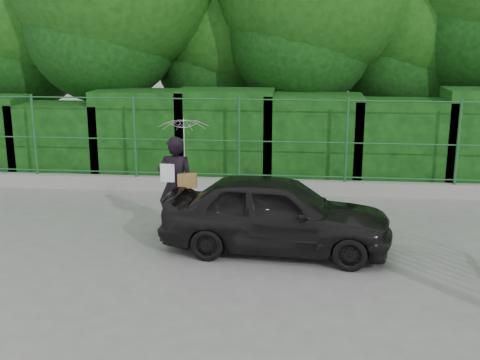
# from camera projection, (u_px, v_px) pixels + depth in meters

# --- Properties ---
(ground) EXTENTS (80.00, 80.00, 0.00)m
(ground) POSITION_uv_depth(u_px,v_px,m) (181.00, 271.00, 8.98)
(ground) COLOR gray
(kerb) EXTENTS (14.00, 0.25, 0.30)m
(kerb) POSITION_uv_depth(u_px,v_px,m) (221.00, 185.00, 13.28)
(kerb) COLOR #9E9E99
(kerb) RESTS_ON ground
(fence) EXTENTS (14.13, 0.06, 1.80)m
(fence) POSITION_uv_depth(u_px,v_px,m) (231.00, 139.00, 13.00)
(fence) COLOR #1F582A
(fence) RESTS_ON kerb
(hedge) EXTENTS (14.20, 1.20, 2.22)m
(hedge) POSITION_uv_depth(u_px,v_px,m) (233.00, 138.00, 14.01)
(hedge) COLOR black
(hedge) RESTS_ON ground
(woman) EXTENTS (0.91, 0.89, 2.04)m
(woman) POSITION_uv_depth(u_px,v_px,m) (181.00, 160.00, 10.44)
(woman) COLOR black
(woman) RESTS_ON ground
(car) EXTENTS (3.80, 1.80, 1.25)m
(car) POSITION_uv_depth(u_px,v_px,m) (276.00, 213.00, 9.69)
(car) COLOR black
(car) RESTS_ON ground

